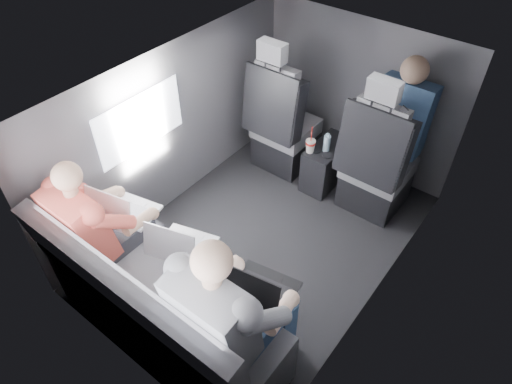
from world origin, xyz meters
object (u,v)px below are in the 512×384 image
Objects in this scene: rear_bench at (160,311)px; passenger_rear_left at (103,226)px; front_seat_left at (282,129)px; passenger_rear_right at (232,314)px; water_bottle at (327,143)px; soda_cup at (310,146)px; laptop_black at (259,289)px; center_console at (326,164)px; front_seat_right at (375,169)px; laptop_silver at (181,244)px; passenger_front_right at (402,118)px; laptop_white at (123,210)px.

passenger_rear_left is (-0.56, 0.10, 0.30)m from rear_bench.
passenger_rear_right is (0.95, -1.81, 0.25)m from front_seat_left.
passenger_rear_left is (-0.57, -1.77, 0.14)m from water_bottle.
soda_cup is 1.79m from passenger_rear_right.
passenger_rear_left is (-0.11, -1.81, 0.21)m from front_seat_left.
front_seat_left is 1.87m from laptop_black.
rear_bench is 6.47× the size of soda_cup.
center_console is at bearing 90.00° from rear_bench.
passenger_rear_left reaches higher than laptop_black.
passenger_rear_left is (-1.01, -1.81, 0.21)m from front_seat_right.
laptop_silver is at bearing 161.29° from passenger_rear_right.
passenger_rear_left is at bearing -116.64° from passenger_front_right.
front_seat_right is at bearing 92.28° from laptop_black.
center_console is 1.23× the size of laptop_black.
laptop_white is 1.06m from passenger_rear_right.
soda_cup is 0.14m from water_bottle.
front_seat_left reaches higher than water_bottle.
front_seat_right is 0.44m from water_bottle.
passenger_front_right is at bearing 77.52° from rear_bench.
front_seat_left reaches higher than soda_cup.
passenger_front_right reaches higher than laptop_white.
soda_cup is 1.60m from laptop_white.
soda_cup is 0.64× the size of laptop_white.
rear_bench is at bearing -148.76° from laptop_black.
laptop_silver is at bearing 3.27° from laptop_white.
passenger_rear_right is at bearing -0.08° from passenger_rear_left.
rear_bench is 1.26× the size of passenger_rear_right.
rear_bench reaches higher than soda_cup.
laptop_black reaches higher than center_console.
laptop_silver is at bearing -76.20° from front_seat_left.
front_seat_right is 0.49m from center_console.
passenger_rear_left is at bearing -106.80° from center_console.
front_seat_right is 0.55m from soda_cup.
rear_bench is 0.64m from passenger_rear_left.
soda_cup is 1.75m from passenger_rear_left.
laptop_black is 0.33× the size of passenger_rear_left.
passenger_rear_left reaches higher than center_console.
passenger_rear_right reaches higher than passenger_front_right.
soda_cup is 0.63× the size of laptop_black.
laptop_silver is 1.96m from passenger_front_right.
rear_bench is 0.43m from laptop_silver.
laptop_white is (-0.55, -1.69, 0.43)m from center_console.
front_seat_right reaches higher than passenger_rear_left.
passenger_front_right is at bearing 91.10° from laptop_black.
laptop_black is (0.57, 0.03, 0.00)m from laptop_silver.
front_seat_right reaches higher than laptop_white.
passenger_rear_right is at bearing -8.60° from laptop_white.
laptop_white is at bearing -107.03° from soda_cup.
rear_bench is at bearing -169.30° from passenger_rear_right.
passenger_front_right is at bearing 32.15° from water_bottle.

